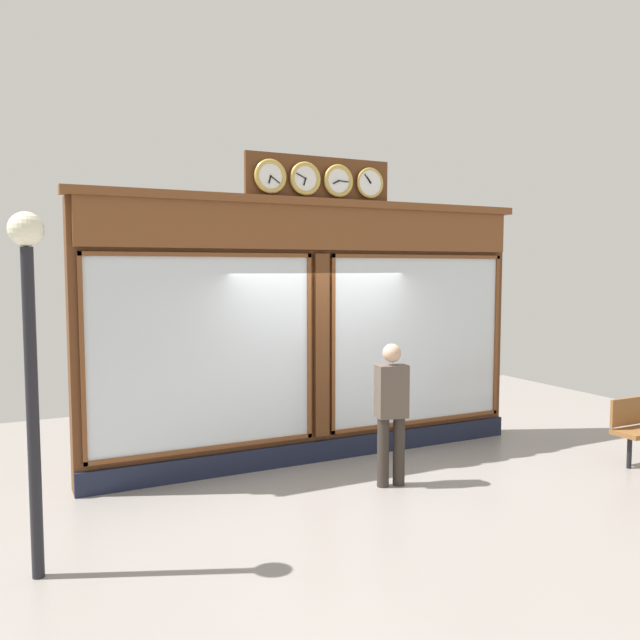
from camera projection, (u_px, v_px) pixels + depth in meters
ground_plane at (451, 540)px, 6.11m from camera, size 14.00×14.00×0.00m
shop_facade at (316, 329)px, 8.58m from camera, size 6.29×0.42×4.00m
pedestrian at (391, 408)px, 7.56m from camera, size 0.39×0.28×1.69m
street_lamp at (30, 333)px, 5.21m from camera, size 0.28×0.28×3.02m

